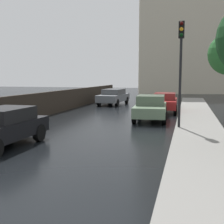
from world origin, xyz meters
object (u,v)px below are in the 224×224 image
Objects in this scene: car_red_far_lane at (165,102)px; traffic_light at (181,56)px; car_black_mid_road at (2,127)px; car_grey_far_ahead at (114,96)px; car_green_near_kerb at (151,107)px.

traffic_light is (1.21, -7.18, 2.77)m from car_red_far_lane.
traffic_light reaches higher than car_black_mid_road.
car_grey_far_ahead is at bearing -88.26° from car_black_mid_road.
car_red_far_lane is 7.79m from traffic_light.
traffic_light reaches higher than car_grey_far_ahead.
traffic_light is at bearing 122.21° from car_grey_far_ahead.
car_grey_far_ahead reaches higher than car_red_far_lane.
car_grey_far_ahead is at bearing 137.05° from car_red_far_lane.
car_green_near_kerb is 4.38m from traffic_light.
car_black_mid_road reaches higher than car_grey_far_ahead.
car_green_near_kerb reaches higher than car_red_far_lane.
car_red_far_lane is at bearing 142.80° from car_grey_far_ahead.
car_red_far_lane is at bearing -110.12° from car_black_mid_road.
car_grey_far_ahead is (-4.43, 8.56, -0.01)m from car_green_near_kerb.
car_black_mid_road is 0.88× the size of car_grey_far_ahead.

